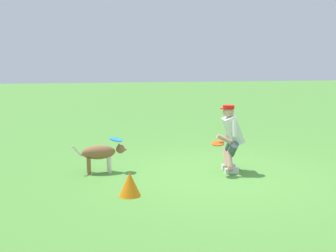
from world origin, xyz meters
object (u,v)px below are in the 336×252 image
frisbee_flying (116,140)px  frisbee_held (218,143)px  person (231,136)px  dog (101,153)px  training_cone (130,184)px

frisbee_flying → frisbee_held: frisbee_flying is taller
frisbee_flying → person: bearing=169.8°
dog → training_cone: dog is taller
training_cone → frisbee_held: bearing=-153.5°
training_cone → dog: bearing=-73.3°
dog → frisbee_flying: bearing=1.2°
frisbee_held → training_cone: size_ratio=0.60×
person → frisbee_flying: 2.21m
person → training_cone: 2.35m
dog → training_cone: size_ratio=2.72×
dog → frisbee_held: 2.22m
person → training_cone: bearing=33.0°
dog → frisbee_flying: (-0.29, -0.03, 0.25)m
frisbee_flying → training_cone: frisbee_flying is taller
frisbee_flying → training_cone: 1.52m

